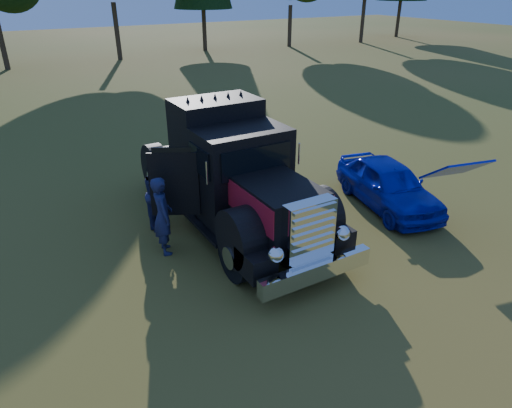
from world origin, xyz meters
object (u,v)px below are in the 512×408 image
object	(u,v)px
diamond_t_truck	(234,178)
hotrod_coupe	(389,184)
spectator_near	(163,216)
spectator_far	(158,193)

from	to	relation	value
diamond_t_truck	hotrod_coupe	xyz separation A→B (m)	(4.09, -1.13, -0.64)
spectator_near	spectator_far	bearing A→B (deg)	-6.92
diamond_t_truck	hotrod_coupe	size ratio (longest dim) A/B	1.70
hotrod_coupe	diamond_t_truck	bearing A→B (deg)	164.59
spectator_near	spectator_far	distance (m)	1.32
spectator_near	spectator_far	size ratio (longest dim) A/B	1.06
spectator_far	hotrod_coupe	bearing A→B (deg)	-81.32
spectator_near	spectator_far	xyz separation A→B (m)	(0.34, 1.28, -0.05)
diamond_t_truck	hotrod_coupe	bearing A→B (deg)	-15.41
hotrod_coupe	spectator_far	bearing A→B (deg)	159.85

